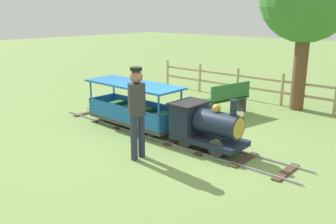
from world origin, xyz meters
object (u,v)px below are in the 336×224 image
Objects in this scene: conductor_person at (137,106)px; locomotive at (205,124)px; park_bench at (227,99)px; passenger_car at (134,109)px.

locomotive is at bearing 152.54° from conductor_person.
locomotive is 1.07× the size of park_bench.
locomotive is at bearing 22.72° from park_bench.
conductor_person is (1.15, 1.33, 0.53)m from passenger_car.
passenger_car is (0.00, -1.92, -0.06)m from locomotive.
conductor_person is at bearing -27.46° from locomotive.
conductor_person reaches higher than passenger_car.
locomotive is 0.89× the size of conductor_person.
conductor_person is 3.44m from park_bench.
conductor_person is at bearing 5.69° from park_bench.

